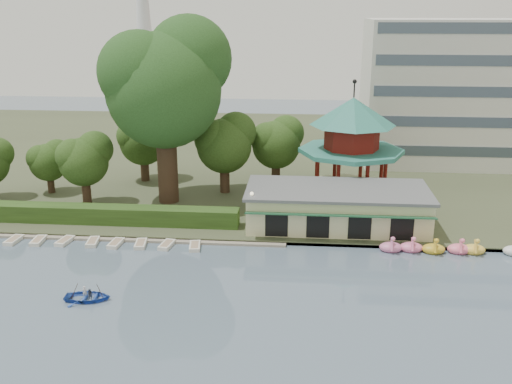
# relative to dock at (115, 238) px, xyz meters

# --- Properties ---
(ground_plane) EXTENTS (220.00, 220.00, 0.00)m
(ground_plane) POSITION_rel_dock_xyz_m (12.00, -17.20, -0.12)
(ground_plane) COLOR slate
(ground_plane) RESTS_ON ground
(shore) EXTENTS (220.00, 70.00, 0.40)m
(shore) POSITION_rel_dock_xyz_m (12.00, 34.80, 0.08)
(shore) COLOR #424930
(shore) RESTS_ON ground
(embankment) EXTENTS (220.00, 0.60, 0.30)m
(embankment) POSITION_rel_dock_xyz_m (12.00, 0.10, 0.03)
(embankment) COLOR gray
(embankment) RESTS_ON ground
(dock) EXTENTS (34.00, 1.60, 0.24)m
(dock) POSITION_rel_dock_xyz_m (0.00, 0.00, 0.00)
(dock) COLOR gray
(dock) RESTS_ON ground
(boathouse) EXTENTS (18.60, 9.39, 3.90)m
(boathouse) POSITION_rel_dock_xyz_m (22.00, 4.77, 2.25)
(boathouse) COLOR beige
(boathouse) RESTS_ON shore
(pavilion) EXTENTS (12.40, 12.40, 13.50)m
(pavilion) POSITION_rel_dock_xyz_m (24.00, 14.80, 7.36)
(pavilion) COLOR beige
(pavilion) RESTS_ON shore
(office_building) EXTENTS (38.00, 18.00, 20.00)m
(office_building) POSITION_rel_dock_xyz_m (44.67, 31.80, 9.61)
(office_building) COLOR silver
(office_building) RESTS_ON shore
(hedge) EXTENTS (30.00, 2.00, 1.80)m
(hedge) POSITION_rel_dock_xyz_m (-3.00, 3.30, 1.18)
(hedge) COLOR #2D4A19
(hedge) RESTS_ON shore
(lamp_post) EXTENTS (0.36, 0.36, 4.28)m
(lamp_post) POSITION_rel_dock_xyz_m (13.50, 1.80, 3.22)
(lamp_post) COLOR black
(lamp_post) RESTS_ON shore
(big_tree) EXTENTS (14.03, 13.07, 20.87)m
(big_tree) POSITION_rel_dock_xyz_m (3.17, 11.01, 14.13)
(big_tree) COLOR #3A281C
(big_tree) RESTS_ON shore
(small_trees) EXTENTS (39.12, 15.91, 9.69)m
(small_trees) POSITION_rel_dock_xyz_m (0.99, 14.86, 5.76)
(small_trees) COLOR #3A281C
(small_trees) RESTS_ON shore
(swan_boats) EXTENTS (20.53, 2.00, 1.92)m
(swan_boats) POSITION_rel_dock_xyz_m (36.19, -0.65, 0.28)
(swan_boats) COLOR pink
(swan_boats) RESTS_ON ground
(moored_rowboats) EXTENTS (24.71, 2.62, 0.36)m
(moored_rowboats) POSITION_rel_dock_xyz_m (-3.29, -1.48, 0.06)
(moored_rowboats) COLOR silver
(moored_rowboats) RESTS_ON ground
(rowboat_with_passengers) EXTENTS (5.26, 3.94, 2.01)m
(rowboat_with_passengers) POSITION_rel_dock_xyz_m (1.92, -12.33, 0.40)
(rowboat_with_passengers) COLOR #294FB2
(rowboat_with_passengers) RESTS_ON ground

